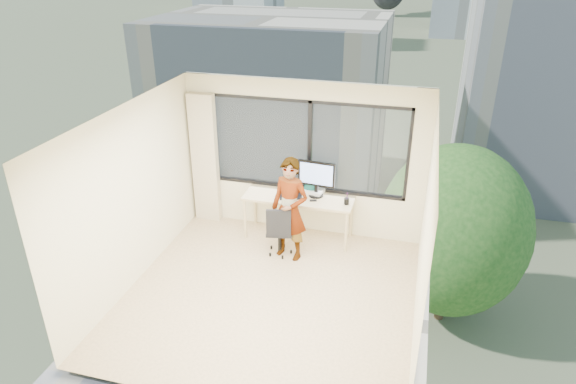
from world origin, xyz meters
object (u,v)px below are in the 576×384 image
(game_console, at_px, (314,191))
(laptop, at_px, (291,190))
(desk, at_px, (298,217))
(person, at_px, (290,209))
(monitor, at_px, (316,179))
(chair, at_px, (280,229))
(handbag, at_px, (311,188))

(game_console, height_order, laptop, laptop)
(desk, bearing_deg, person, -88.71)
(person, relative_size, monitor, 2.70)
(desk, bearing_deg, monitor, 23.81)
(desk, height_order, chair, chair)
(monitor, relative_size, handbag, 2.61)
(chair, relative_size, game_console, 2.99)
(person, relative_size, game_console, 5.55)
(desk, xyz_separation_m, handbag, (0.16, 0.20, 0.47))
(chair, distance_m, laptop, 0.70)
(game_console, distance_m, handbag, 0.08)
(laptop, distance_m, handbag, 0.36)
(game_console, bearing_deg, person, -92.11)
(desk, xyz_separation_m, monitor, (0.27, 0.12, 0.68))
(laptop, bearing_deg, person, -94.99)
(desk, xyz_separation_m, laptop, (-0.13, -0.01, 0.49))
(monitor, distance_m, laptop, 0.46)
(chair, bearing_deg, laptop, 75.51)
(chair, relative_size, laptop, 2.31)
(person, relative_size, handbag, 7.03)
(handbag, bearing_deg, chair, -114.97)
(handbag, bearing_deg, person, -102.82)
(monitor, xyz_separation_m, game_console, (-0.05, 0.08, -0.27))
(desk, height_order, game_console, game_console)
(person, relative_size, laptop, 4.30)
(game_console, bearing_deg, handbag, -170.25)
(laptop, bearing_deg, chair, -111.66)
(chair, height_order, monitor, monitor)
(person, bearing_deg, chair, -175.88)
(monitor, relative_size, laptop, 1.59)
(person, bearing_deg, game_console, 89.79)
(chair, xyz_separation_m, person, (0.17, -0.03, 0.38))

